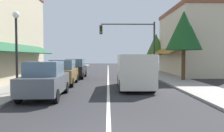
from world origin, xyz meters
TOP-DOWN VIEW (x-y plane):
  - ground_plane at (0.00, 18.00)m, footprint 80.00×80.00m
  - sidewalk_left at (-5.50, 18.00)m, footprint 2.60×56.00m
  - sidewalk_right at (5.50, 18.00)m, footprint 2.60×56.00m
  - lane_center_stripe at (0.00, 18.00)m, footprint 0.14×52.00m
  - storefront_right_block at (9.21, 20.00)m, footprint 6.14×10.20m
  - parked_car_nearest_left at (-3.07, 6.01)m, footprint 1.87×4.14m
  - parked_car_second_left at (-3.19, 11.00)m, footprint 1.88×4.15m
  - parked_car_third_left at (-3.03, 15.94)m, footprint 1.79×4.10m
  - van_in_lane at (1.63, 9.11)m, footprint 2.05×5.20m
  - traffic_signal_mast_arm at (2.76, 18.55)m, footprint 5.77×0.50m
  - street_lamp_left_near at (-4.83, 7.03)m, footprint 0.36×0.36m
  - tree_right_near at (6.04, 13.07)m, footprint 2.85×2.85m
  - tree_right_far at (6.36, 25.02)m, footprint 2.57×2.57m

SIDE VIEW (x-z plane):
  - ground_plane at x=0.00m, z-range 0.00..0.00m
  - lane_center_stripe at x=0.00m, z-range 0.00..0.01m
  - sidewalk_left at x=-5.50m, z-range 0.00..0.12m
  - sidewalk_right at x=5.50m, z-range 0.00..0.12m
  - parked_car_nearest_left at x=-3.07m, z-range -0.01..1.76m
  - parked_car_second_left at x=-3.19m, z-range -0.01..1.76m
  - parked_car_third_left at x=-3.03m, z-range -0.01..1.76m
  - van_in_lane at x=1.63m, z-range 0.09..2.21m
  - street_lamp_left_near at x=-4.83m, z-range 0.80..5.16m
  - storefront_right_block at x=9.21m, z-range 0.00..7.12m
  - tree_right_far at x=6.36m, z-range 1.06..6.07m
  - traffic_signal_mast_arm at x=2.76m, z-range 1.07..6.66m
  - tree_right_near at x=6.04m, z-range 1.23..6.88m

